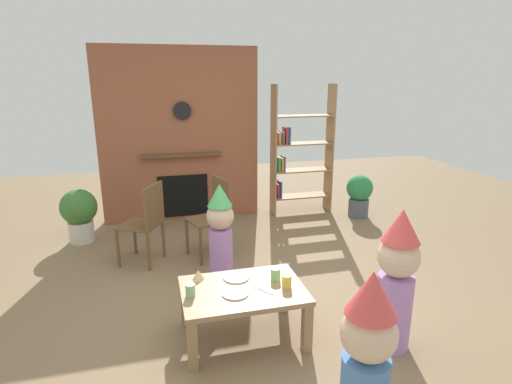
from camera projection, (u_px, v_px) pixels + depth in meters
name	position (u px, v px, depth m)	size (l,w,h in m)	color
ground_plane	(251.00, 304.00, 3.74)	(12.00, 12.00, 0.00)	#846B4C
brick_fireplace_feature	(180.00, 136.00, 5.75)	(2.20, 0.28, 2.40)	#935138
bookshelf	(298.00, 154.00, 6.05)	(0.90, 0.28, 1.90)	#9E7A51
coffee_table	(243.00, 296.00, 3.18)	(0.94, 0.65, 0.43)	#9E7A51
paper_cup_near_left	(276.00, 274.00, 3.28)	(0.08, 0.08, 0.10)	#8CD18C
paper_cup_near_right	(287.00, 281.00, 3.16)	(0.07, 0.07, 0.10)	#F2CC4C
paper_cup_center	(190.00, 290.00, 3.04)	(0.07, 0.07, 0.09)	#8CD18C
paper_plate_front	(235.00, 293.00, 3.08)	(0.20, 0.20, 0.01)	white
paper_plate_rear	(236.00, 277.00, 3.32)	(0.21, 0.21, 0.01)	white
birthday_cake_slice	(198.00, 275.00, 3.29)	(0.10, 0.10, 0.08)	#EAC68C
table_fork	(265.00, 291.00, 3.12)	(0.15, 0.02, 0.01)	silver
child_with_cone_hat	(367.00, 359.00, 2.16)	(0.30, 0.30, 1.08)	#4C7FC6
child_in_pink	(397.00, 277.00, 3.01)	(0.31, 0.31, 1.11)	#B27FCC
child_by_the_chairs	(220.00, 230.00, 4.10)	(0.28, 0.28, 0.99)	#B27FCC
dining_chair_left	(147.00, 219.00, 4.44)	(0.54, 0.54, 0.90)	brown
dining_chair_middle	(215.00, 212.00, 4.66)	(0.51, 0.51, 0.90)	brown
potted_plant_tall	(359.00, 194.00, 6.00)	(0.38, 0.38, 0.62)	#4C5660
potted_plant_short	(79.00, 212.00, 5.07)	(0.44, 0.44, 0.67)	beige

